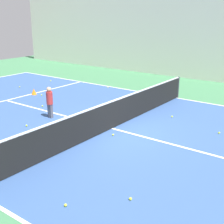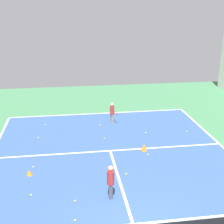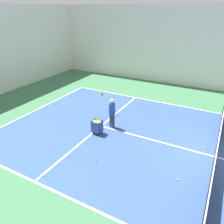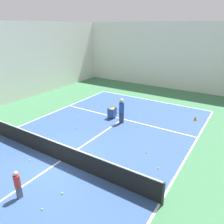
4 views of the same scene
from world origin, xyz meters
TOP-DOWN VIEW (x-y plane):
  - line_baseline_near at (0.00, -11.79)m, footprint 10.86×0.10m
  - line_service_near at (0.00, -6.48)m, footprint 10.86×0.10m
  - player_near_baseline at (-0.61, -10.03)m, footprint 0.42×0.55m
  - child_midcourt at (0.50, -2.77)m, footprint 0.27×0.27m
  - training_cone_1 at (-1.58, -6.30)m, footprint 0.27×0.27m
  - training_cone_2 at (3.52, -4.80)m, footprint 0.24×0.24m
  - tennis_ball_2 at (3.32, -3.30)m, footprint 0.07×0.07m
  - tennis_ball_4 at (-1.54, -11.61)m, footprint 0.07×0.07m
  - tennis_ball_5 at (-1.65, -5.79)m, footprint 0.07×0.07m
  - tennis_ball_6 at (-4.39, -8.09)m, footprint 0.07×0.07m
  - tennis_ball_7 at (1.79, -1.69)m, footprint 0.07×0.07m
  - tennis_ball_11 at (0.10, -9.73)m, footprint 0.07×0.07m
  - tennis_ball_17 at (-0.35, -4.23)m, footprint 0.07×0.07m
  - tennis_ball_18 at (3.20, -10.20)m, footprint 0.07×0.07m
  - tennis_ball_20 at (3.44, -8.39)m, footprint 0.07×0.07m
  - tennis_ball_22 at (-2.15, -8.25)m, footprint 0.07×0.07m
  - tennis_ball_23 at (3.42, -5.36)m, footprint 0.07×0.07m
  - tennis_ball_28 at (1.76, -2.72)m, footprint 0.07×0.07m
  - tennis_ball_30 at (0.11, -7.85)m, footprint 0.07×0.07m

SIDE VIEW (x-z plane):
  - line_baseline_near at x=0.00m, z-range 0.00..0.01m
  - line_service_near at x=0.00m, z-range 0.00..0.01m
  - tennis_ball_2 at x=3.32m, z-range 0.00..0.07m
  - tennis_ball_4 at x=-1.54m, z-range 0.00..0.07m
  - tennis_ball_5 at x=-1.65m, z-range 0.00..0.07m
  - tennis_ball_6 at x=-4.39m, z-range 0.00..0.07m
  - tennis_ball_7 at x=1.79m, z-range 0.00..0.07m
  - tennis_ball_11 at x=0.10m, z-range 0.00..0.07m
  - tennis_ball_17 at x=-0.35m, z-range 0.00..0.07m
  - tennis_ball_18 at x=3.20m, z-range 0.00..0.07m
  - tennis_ball_20 at x=3.44m, z-range 0.00..0.07m
  - tennis_ball_22 at x=-2.15m, z-range 0.00..0.07m
  - tennis_ball_23 at x=3.42m, z-range 0.00..0.07m
  - tennis_ball_28 at x=1.76m, z-range 0.00..0.07m
  - tennis_ball_30 at x=0.11m, z-range 0.00..0.07m
  - training_cone_2 at x=3.52m, z-range 0.00..0.21m
  - training_cone_1 at x=-1.58m, z-range 0.00..0.32m
  - player_near_baseline at x=-0.61m, z-range 0.09..1.32m
  - child_midcourt at x=0.50m, z-range 0.09..1.38m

